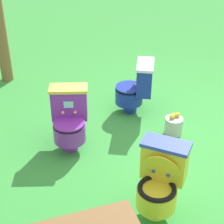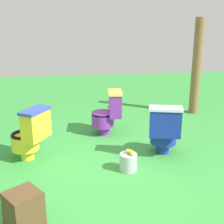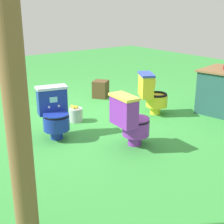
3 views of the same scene
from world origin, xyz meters
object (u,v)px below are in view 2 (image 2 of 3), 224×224
toilet_purple (108,113)px  wooden_post (197,67)px  toilet_yellow (30,134)px  lemon_bucket (128,162)px  toilet_blue (164,130)px  small_crate (24,209)px

toilet_purple → wooden_post: (0.95, -1.86, 0.56)m
toilet_yellow → lemon_bucket: bearing=-80.9°
toilet_blue → wooden_post: bearing=70.9°
toilet_yellow → lemon_bucket: (-0.47, -1.24, -0.26)m
wooden_post → lemon_bucket: wooden_post is taller
toilet_yellow → small_crate: toilet_yellow is taller
toilet_blue → lemon_bucket: bearing=-132.1°
toilet_purple → lemon_bucket: size_ratio=2.63×
toilet_purple → lemon_bucket: toilet_purple is taller
toilet_purple → lemon_bucket: bearing=-170.8°
toilet_purple → wooden_post: wooden_post is taller
toilet_yellow → toilet_blue: bearing=-62.9°
toilet_purple → lemon_bucket: (-1.28, -0.09, -0.25)m
wooden_post → small_crate: (-3.14, 2.91, -0.76)m
small_crate → toilet_blue: bearing=-52.7°
toilet_purple → toilet_yellow: same height
toilet_blue → wooden_post: 2.27m
toilet_blue → toilet_yellow: (0.09, 1.81, 0.00)m
lemon_bucket → toilet_purple: bearing=4.1°
toilet_purple → small_crate: (-2.20, 1.05, -0.20)m
toilet_blue → small_crate: size_ratio=2.09×
toilet_yellow → lemon_bucket: toilet_yellow is taller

